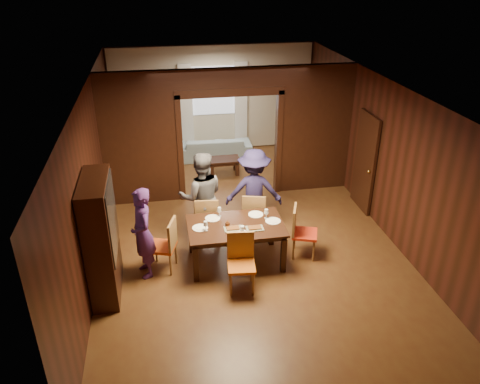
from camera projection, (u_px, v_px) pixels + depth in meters
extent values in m
plane|color=#572E18|center=(243.00, 229.00, 9.44)|extent=(9.00, 9.00, 0.00)
cube|color=silver|center=(244.00, 86.00, 8.14)|extent=(5.50, 9.00, 0.02)
cube|color=black|center=(213.00, 99.00, 12.75)|extent=(5.50, 0.02, 2.90)
cube|color=black|center=(92.00, 174.00, 8.36)|extent=(0.02, 9.00, 2.90)
cube|color=black|center=(380.00, 153.00, 9.22)|extent=(0.02, 9.00, 2.90)
cube|color=black|center=(141.00, 151.00, 10.00)|extent=(1.65, 0.15, 2.40)
cube|color=black|center=(314.00, 140.00, 10.61)|extent=(1.65, 0.15, 2.40)
cube|color=black|center=(229.00, 80.00, 9.66)|extent=(5.50, 0.15, 0.50)
cube|color=beige|center=(213.00, 99.00, 12.72)|extent=(5.40, 0.04, 2.85)
imported|color=#492366|center=(143.00, 233.00, 7.77)|extent=(0.53, 0.67, 1.61)
imported|color=#4F4E55|center=(202.00, 197.00, 8.76)|extent=(0.88, 0.70, 1.78)
imported|color=#221C47|center=(254.00, 191.00, 9.07)|extent=(1.19, 0.81, 1.71)
imported|color=#9CBBCD|center=(214.00, 148.00, 12.68)|extent=(2.01, 0.84, 0.58)
imported|color=black|center=(238.00, 221.00, 8.15)|extent=(0.36, 0.36, 0.09)
cube|color=black|center=(236.00, 243.00, 8.28)|extent=(1.67, 1.04, 0.76)
cube|color=black|center=(224.00, 166.00, 11.78)|extent=(0.80, 0.50, 0.40)
cube|color=black|center=(101.00, 238.00, 7.27)|extent=(0.40, 1.20, 2.00)
cube|color=black|center=(365.00, 162.00, 9.84)|extent=(0.06, 0.90, 2.10)
cube|color=silver|center=(213.00, 91.00, 12.58)|extent=(1.20, 0.03, 1.30)
cube|color=white|center=(186.00, 109.00, 12.63)|extent=(0.35, 0.06, 2.40)
cube|color=white|center=(241.00, 106.00, 12.87)|extent=(0.35, 0.06, 2.40)
cylinder|color=white|center=(200.00, 228.00, 8.01)|extent=(0.27, 0.27, 0.01)
cylinder|color=white|center=(213.00, 218.00, 8.30)|extent=(0.27, 0.27, 0.01)
cylinder|color=white|center=(256.00, 214.00, 8.42)|extent=(0.27, 0.27, 0.01)
cylinder|color=white|center=(273.00, 221.00, 8.21)|extent=(0.27, 0.27, 0.01)
cylinder|color=white|center=(241.00, 234.00, 7.83)|extent=(0.27, 0.27, 0.01)
cube|color=gray|center=(233.00, 228.00, 7.97)|extent=(0.30, 0.20, 0.04)
cube|color=gray|center=(255.00, 228.00, 7.98)|extent=(0.30, 0.20, 0.04)
cylinder|color=white|center=(242.00, 230.00, 7.83)|extent=(0.07, 0.07, 0.14)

